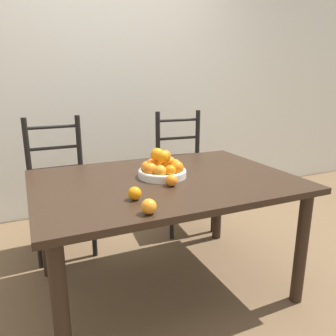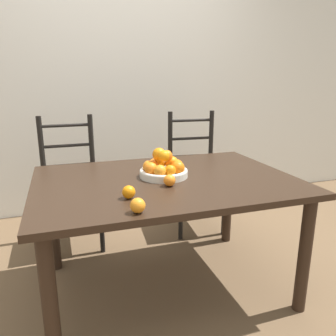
{
  "view_description": "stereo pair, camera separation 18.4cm",
  "coord_description": "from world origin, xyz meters",
  "px_view_note": "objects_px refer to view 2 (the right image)",
  "views": [
    {
      "loc": [
        -0.73,
        -1.67,
        1.28
      ],
      "look_at": [
        -0.0,
        -0.05,
        0.8
      ],
      "focal_mm": 35.0,
      "sensor_mm": 36.0,
      "label": 1
    },
    {
      "loc": [
        -0.56,
        -1.74,
        1.28
      ],
      "look_at": [
        -0.0,
        -0.05,
        0.8
      ],
      "focal_mm": 35.0,
      "sensor_mm": 36.0,
      "label": 2
    }
  ],
  "objects_px": {
    "fruit_bowl": "(164,168)",
    "orange_loose_0": "(138,205)",
    "chair_right": "(195,176)",
    "chair_left": "(71,188)",
    "orange_loose_1": "(170,180)",
    "orange_loose_2": "(129,192)"
  },
  "relations": [
    {
      "from": "fruit_bowl",
      "to": "orange_loose_0",
      "type": "distance_m",
      "value": 0.56
    },
    {
      "from": "fruit_bowl",
      "to": "chair_right",
      "type": "bearing_deg",
      "value": 55.13
    },
    {
      "from": "chair_left",
      "to": "fruit_bowl",
      "type": "bearing_deg",
      "value": -56.2
    },
    {
      "from": "orange_loose_1",
      "to": "orange_loose_2",
      "type": "xyz_separation_m",
      "value": [
        -0.25,
        -0.12,
        0.0
      ]
    },
    {
      "from": "chair_left",
      "to": "orange_loose_2",
      "type": "bearing_deg",
      "value": -77.66
    },
    {
      "from": "fruit_bowl",
      "to": "orange_loose_1",
      "type": "xyz_separation_m",
      "value": [
        -0.02,
        -0.18,
        -0.02
      ]
    },
    {
      "from": "orange_loose_0",
      "to": "chair_left",
      "type": "height_order",
      "value": "chair_left"
    },
    {
      "from": "orange_loose_1",
      "to": "chair_right",
      "type": "bearing_deg",
      "value": 59.68
    },
    {
      "from": "fruit_bowl",
      "to": "orange_loose_2",
      "type": "bearing_deg",
      "value": -131.94
    },
    {
      "from": "orange_loose_0",
      "to": "orange_loose_2",
      "type": "xyz_separation_m",
      "value": [
        -0.0,
        0.19,
        -0.0
      ]
    },
    {
      "from": "orange_loose_0",
      "to": "orange_loose_2",
      "type": "height_order",
      "value": "orange_loose_0"
    },
    {
      "from": "orange_loose_0",
      "to": "orange_loose_1",
      "type": "bearing_deg",
      "value": 51.05
    },
    {
      "from": "orange_loose_0",
      "to": "chair_right",
      "type": "bearing_deg",
      "value": 57.38
    },
    {
      "from": "orange_loose_2",
      "to": "fruit_bowl",
      "type": "bearing_deg",
      "value": 48.06
    },
    {
      "from": "orange_loose_0",
      "to": "orange_loose_2",
      "type": "distance_m",
      "value": 0.19
    },
    {
      "from": "fruit_bowl",
      "to": "orange_loose_0",
      "type": "bearing_deg",
      "value": -118.93
    },
    {
      "from": "fruit_bowl",
      "to": "chair_right",
      "type": "relative_size",
      "value": 0.28
    },
    {
      "from": "orange_loose_2",
      "to": "chair_right",
      "type": "bearing_deg",
      "value": 52.95
    },
    {
      "from": "fruit_bowl",
      "to": "orange_loose_0",
      "type": "xyz_separation_m",
      "value": [
        -0.27,
        -0.49,
        -0.02
      ]
    },
    {
      "from": "orange_loose_2",
      "to": "orange_loose_1",
      "type": "bearing_deg",
      "value": 25.45
    },
    {
      "from": "orange_loose_0",
      "to": "chair_left",
      "type": "relative_size",
      "value": 0.07
    },
    {
      "from": "orange_loose_1",
      "to": "chair_left",
      "type": "xyz_separation_m",
      "value": [
        -0.5,
        0.93,
        -0.29
      ]
    }
  ]
}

